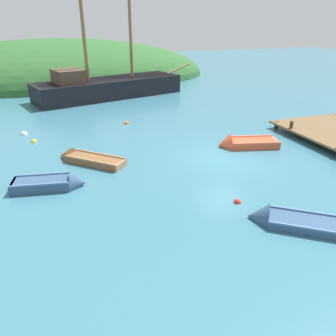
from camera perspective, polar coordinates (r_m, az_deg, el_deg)
The scene contains 11 objects.
ground_plane at distance 17.46m, azimuth 9.42°, elevation 1.67°, with size 120.00×120.00×0.00m, color teal.
shore_hill at distance 44.31m, azimuth -18.35°, elevation 14.38°, with size 37.16×21.51×9.14m, color #2D602D.
sailing_ship at distance 31.84m, azimuth -10.19°, elevation 12.91°, with size 16.03×7.13×10.89m.
rowboat_near_dock at distance 12.52m, azimuth 20.52°, elevation -8.78°, with size 3.67×3.19×1.12m.
rowboat_outer_right at distance 17.23m, azimuth -13.83°, elevation 1.36°, with size 3.35×3.29×0.96m.
rowboat_far at distance 14.97m, azimuth -19.08°, elevation -2.70°, with size 3.14×1.61×1.04m.
rowboat_center at distance 19.24m, azimuth 12.73°, elevation 3.96°, with size 3.55×2.10×1.23m.
buoy_white at distance 22.73m, azimuth -23.39°, elevation 5.29°, with size 0.42×0.42×0.42m, color white.
buoy_orange at distance 23.29m, azimuth -7.08°, elevation 7.53°, with size 0.35×0.35×0.35m, color orange.
buoy_red at distance 13.40m, azimuth 11.77°, elevation -5.78°, with size 0.29×0.29×0.29m, color red.
buoy_yellow at distance 21.08m, azimuth -21.93°, elevation 4.17°, with size 0.33×0.33×0.33m, color yellow.
Camera 1 is at (-8.11, -14.00, 6.55)m, focal length 35.63 mm.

